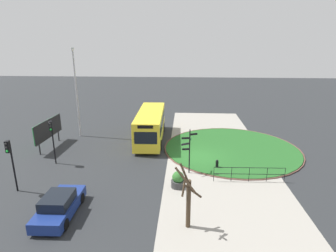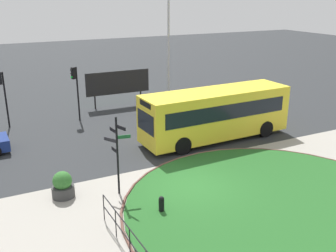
% 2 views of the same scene
% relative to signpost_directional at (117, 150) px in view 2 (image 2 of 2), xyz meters
% --- Properties ---
extents(ground, '(120.00, 120.00, 0.00)m').
position_rel_signpost_directional_xyz_m(ground, '(3.11, -0.91, -2.07)').
color(ground, '#282B2D').
extents(sidewalk_paving, '(32.00, 8.66, 0.02)m').
position_rel_signpost_directional_xyz_m(sidewalk_paving, '(3.11, -2.58, -2.06)').
color(sidewalk_paving, '#9E998E').
rests_on(sidewalk_paving, ground).
extents(grass_island, '(12.45, 12.45, 0.10)m').
position_rel_signpost_directional_xyz_m(grass_island, '(5.32, -4.12, -2.02)').
color(grass_island, '#235B23').
rests_on(grass_island, ground).
extents(grass_kerb_ring, '(12.76, 12.76, 0.11)m').
position_rel_signpost_directional_xyz_m(grass_kerb_ring, '(5.32, -4.12, -2.01)').
color(grass_kerb_ring, brown).
rests_on(grass_kerb_ring, ground).
extents(signpost_directional, '(0.95, 1.19, 3.53)m').
position_rel_signpost_directional_xyz_m(signpost_directional, '(0.00, 0.00, 0.00)').
color(signpost_directional, black).
rests_on(signpost_directional, ground).
extents(bollard_foreground, '(0.23, 0.23, 0.73)m').
position_rel_signpost_directional_xyz_m(bollard_foreground, '(0.98, -2.28, -1.69)').
color(bollard_foreground, black).
rests_on(bollard_foreground, ground).
extents(railing_grass_edge, '(0.21, 5.10, 1.12)m').
position_rel_signpost_directional_xyz_m(railing_grass_edge, '(-1.15, -4.34, -1.34)').
color(railing_grass_edge, black).
rests_on(railing_grass_edge, ground).
extents(bus_yellow, '(9.20, 2.74, 2.98)m').
position_rel_signpost_directional_xyz_m(bus_yellow, '(7.45, 3.84, -0.46)').
color(bus_yellow, yellow).
rests_on(bus_yellow, ground).
extents(traffic_light_near, '(0.49, 0.27, 3.66)m').
position_rel_signpost_directional_xyz_m(traffic_light_near, '(-3.57, 11.61, 0.62)').
color(traffic_light_near, black).
rests_on(traffic_light_near, ground).
extents(traffic_light_far, '(0.48, 0.32, 3.71)m').
position_rel_signpost_directional_xyz_m(traffic_light_far, '(0.94, 10.99, 0.66)').
color(traffic_light_far, black).
rests_on(traffic_light_far, ground).
extents(lamppost_tall, '(0.32, 0.32, 9.23)m').
position_rel_signpost_directional_xyz_m(lamppost_tall, '(8.18, 11.58, 2.85)').
color(lamppost_tall, '#B7B7BC').
rests_on(lamppost_tall, ground).
extents(billboard_left, '(5.02, 0.22, 2.75)m').
position_rel_signpost_directional_xyz_m(billboard_left, '(4.69, 13.25, -0.23)').
color(billboard_left, black).
rests_on(billboard_left, ground).
extents(planter_near_signpost, '(0.96, 0.96, 1.18)m').
position_rel_signpost_directional_xyz_m(planter_near_signpost, '(-2.25, 0.75, -1.53)').
color(planter_near_signpost, '#383838').
rests_on(planter_near_signpost, ground).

